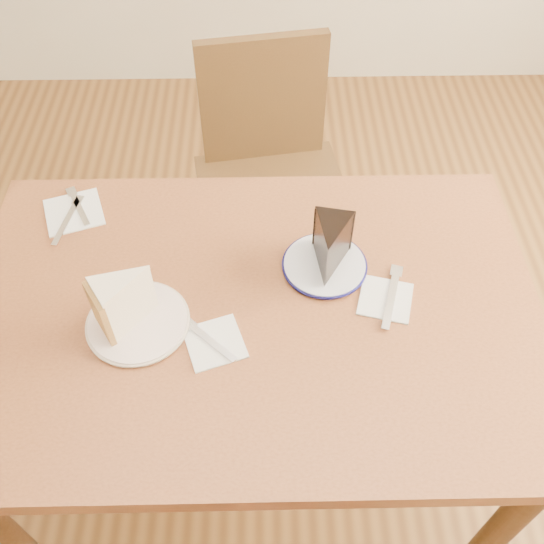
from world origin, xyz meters
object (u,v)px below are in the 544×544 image
(plate_cream, at_px, (138,322))
(plate_navy, at_px, (324,265))
(table, at_px, (254,333))
(carrot_cake, at_px, (129,300))
(chair_far, at_px, (271,182))
(chocolate_cake, at_px, (330,250))

(plate_cream, bearing_deg, plate_navy, 20.32)
(table, distance_m, carrot_cake, 0.29)
(table, height_order, carrot_cake, carrot_cake)
(chair_far, height_order, plate_navy, chair_far)
(plate_navy, xyz_separation_m, chocolate_cake, (0.01, -0.01, 0.06))
(table, height_order, plate_navy, plate_navy)
(table, relative_size, plate_navy, 6.76)
(table, xyz_separation_m, carrot_cake, (-0.24, -0.03, 0.17))
(chair_far, distance_m, plate_navy, 0.61)
(plate_cream, distance_m, chocolate_cake, 0.42)
(table, relative_size, chocolate_cake, 10.26)
(table, distance_m, chair_far, 0.67)
(plate_navy, bearing_deg, chair_far, 101.02)
(plate_navy, distance_m, chocolate_cake, 0.06)
(plate_cream, height_order, carrot_cake, carrot_cake)
(plate_cream, bearing_deg, chocolate_cake, 19.13)
(plate_cream, height_order, plate_navy, same)
(chair_far, height_order, carrot_cake, chair_far)
(chair_far, height_order, plate_cream, chair_far)
(plate_navy, height_order, chocolate_cake, chocolate_cake)
(carrot_cake, bearing_deg, plate_navy, 76.44)
(chair_far, distance_m, carrot_cake, 0.81)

